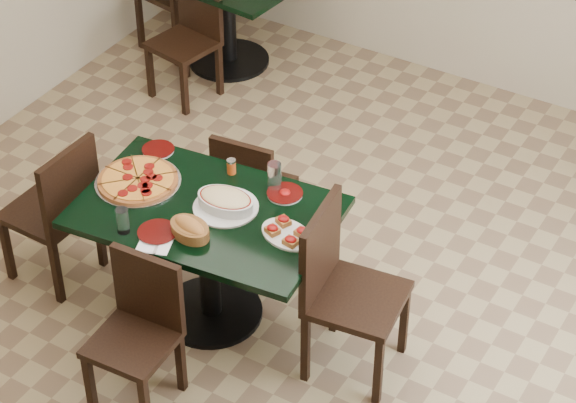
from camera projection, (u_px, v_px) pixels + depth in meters
The scene contains 19 objects.
floor at pixel (267, 297), 6.40m from camera, with size 5.50×5.50×0.00m, color olive.
room_shell at pixel (574, 33), 6.43m from camera, with size 5.50×5.50×5.50m.
main_table at pixel (207, 236), 5.95m from camera, with size 1.41×0.99×0.75m.
chair_far at pixel (250, 187), 6.47m from camera, with size 0.42×0.42×0.82m.
chair_near at pixel (140, 324), 5.57m from camera, with size 0.41×0.41×0.84m.
chair_right at pixel (341, 282), 5.68m from camera, with size 0.51×0.51×0.98m.
chair_left at pixel (59, 206), 6.22m from camera, with size 0.45×0.45×0.93m.
back_chair_near at pixel (191, 31), 7.82m from camera, with size 0.47×0.47×0.87m.
pepperoni_pizza at pixel (138, 180), 6.00m from camera, with size 0.46×0.46×0.04m.
lasagna_casserole at pixel (226, 201), 5.81m from camera, with size 0.34×0.34×0.09m.
bread_basket at pixel (190, 229), 5.65m from camera, with size 0.26×0.21×0.10m.
bruschetta_platter at pixel (287, 232), 5.65m from camera, with size 0.35×0.28×0.05m.
side_plate_near at pixel (158, 232), 5.67m from camera, with size 0.21×0.21×0.02m.
side_plate_far_r at pixel (285, 193), 5.92m from camera, with size 0.19×0.19×0.03m.
side_plate_far_l at pixel (158, 150), 6.24m from camera, with size 0.18×0.18×0.02m.
napkin_setting at pixel (156, 243), 5.62m from camera, with size 0.21×0.21×0.01m.
water_glass_a at pixel (274, 176), 5.92m from camera, with size 0.07×0.07×0.16m, color white.
water_glass_b at pixel (123, 221), 5.65m from camera, with size 0.07×0.07×0.14m, color white.
pepper_shaker at pixel (231, 166), 6.05m from camera, with size 0.05×0.05×0.09m.
Camera 1 is at (2.51, -3.97, 4.39)m, focal length 70.00 mm.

